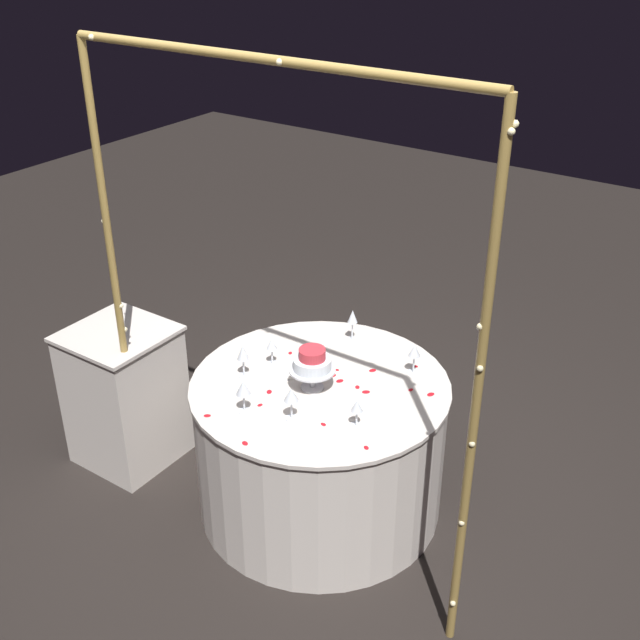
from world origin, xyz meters
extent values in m
plane|color=black|center=(0.00, 0.00, 0.00)|extent=(12.00, 12.00, 0.00)
cylinder|color=olive|center=(-0.93, 0.37, 1.14)|extent=(0.04, 0.04, 2.28)
cylinder|color=olive|center=(0.93, 0.37, 1.14)|extent=(0.04, 0.04, 2.28)
cylinder|color=olive|center=(0.00, 0.37, 2.28)|extent=(1.86, 0.04, 0.04)
sphere|color=#F9EAB2|center=(-0.93, 0.38, 1.03)|extent=(0.02, 0.02, 0.02)
sphere|color=#F9EAB2|center=(0.95, 0.38, 0.20)|extent=(0.02, 0.02, 0.02)
sphere|color=#F9EAB2|center=(-0.73, 0.36, 2.28)|extent=(0.02, 0.02, 0.02)
sphere|color=#F9EAB2|center=(-0.93, 0.39, 0.21)|extent=(0.02, 0.02, 0.02)
sphere|color=#F9EAB2|center=(0.93, 0.38, 0.21)|extent=(0.02, 0.02, 0.02)
sphere|color=#F9EAB2|center=(-0.43, 0.38, 2.28)|extent=(0.02, 0.02, 0.02)
sphere|color=#F9EAB2|center=(-0.94, 0.38, 2.17)|extent=(0.02, 0.02, 0.02)
sphere|color=#F9EAB2|center=(0.92, 0.36, 0.91)|extent=(0.02, 0.02, 0.02)
sphere|color=#F9EAB2|center=(-0.10, 0.39, 2.28)|extent=(0.02, 0.02, 0.02)
sphere|color=#F9EAB2|center=(-0.93, 0.39, 1.35)|extent=(0.02, 0.02, 0.02)
sphere|color=#F9EAB2|center=(0.91, 0.37, 1.04)|extent=(0.02, 0.02, 0.02)
sphere|color=#F9EAB2|center=(0.20, 0.35, 2.28)|extent=(0.02, 0.02, 0.02)
sphere|color=#F9EAB2|center=(-0.92, 0.38, 1.51)|extent=(0.02, 0.02, 0.02)
sphere|color=#F9EAB2|center=(0.94, 0.37, 1.47)|extent=(0.02, 0.02, 0.02)
sphere|color=#F9EAB2|center=(0.50, 0.37, 2.28)|extent=(0.02, 0.02, 0.02)
sphere|color=#F9EAB2|center=(-0.95, 0.36, 2.19)|extent=(0.02, 0.02, 0.02)
sphere|color=#F9EAB2|center=(0.91, 0.36, 0.68)|extent=(0.02, 0.02, 0.02)
sphere|color=#F9EAB2|center=(0.84, 0.39, 2.28)|extent=(0.02, 0.02, 0.02)
sphere|color=#F9EAB2|center=(-0.93, 0.38, 0.64)|extent=(0.02, 0.02, 0.02)
cylinder|color=silver|center=(0.00, 0.00, 0.36)|extent=(1.22, 1.22, 0.72)
cylinder|color=silver|center=(0.00, 0.00, 0.73)|extent=(1.25, 1.25, 0.02)
cube|color=silver|center=(1.10, 0.26, 0.38)|extent=(0.49, 0.49, 0.77)
cube|color=silver|center=(1.10, 0.26, 0.78)|extent=(0.51, 0.51, 0.02)
cylinder|color=silver|center=(0.01, 0.05, 0.74)|extent=(0.11, 0.11, 0.01)
cylinder|color=silver|center=(0.01, 0.05, 0.79)|extent=(0.02, 0.02, 0.09)
cylinder|color=silver|center=(0.01, 0.05, 0.84)|extent=(0.22, 0.22, 0.01)
cylinder|color=white|center=(0.01, 0.05, 0.87)|extent=(0.18, 0.18, 0.05)
cylinder|color=#CC333D|center=(0.01, 0.05, 0.92)|extent=(0.13, 0.13, 0.05)
cylinder|color=silver|center=(0.34, 0.15, 0.74)|extent=(0.06, 0.06, 0.00)
cylinder|color=silver|center=(0.34, 0.15, 0.79)|extent=(0.01, 0.01, 0.09)
cone|color=silver|center=(0.34, 0.15, 0.87)|extent=(0.06, 0.06, 0.07)
cylinder|color=silver|center=(0.15, 0.38, 0.74)|extent=(0.06, 0.06, 0.00)
cylinder|color=silver|center=(0.15, 0.38, 0.79)|extent=(0.01, 0.01, 0.09)
cone|color=silver|center=(0.15, 0.38, 0.86)|extent=(0.07, 0.07, 0.07)
cylinder|color=silver|center=(-0.32, -0.34, 0.74)|extent=(0.06, 0.06, 0.00)
cylinder|color=silver|center=(-0.32, -0.34, 0.79)|extent=(0.01, 0.01, 0.09)
cone|color=silver|center=(-0.32, -0.34, 0.86)|extent=(0.06, 0.06, 0.06)
cylinder|color=silver|center=(-0.32, 0.19, 0.74)|extent=(0.06, 0.06, 0.00)
cylinder|color=silver|center=(-0.32, 0.19, 0.78)|extent=(0.01, 0.01, 0.08)
cone|color=silver|center=(-0.32, 0.19, 0.84)|extent=(0.05, 0.05, 0.05)
cylinder|color=silver|center=(0.30, -0.01, 0.74)|extent=(0.06, 0.06, 0.00)
cylinder|color=silver|center=(0.30, -0.01, 0.78)|extent=(0.01, 0.01, 0.08)
cone|color=silver|center=(0.30, -0.01, 0.85)|extent=(0.05, 0.05, 0.06)
cylinder|color=silver|center=(-0.06, 0.30, 0.74)|extent=(0.06, 0.06, 0.00)
cylinder|color=silver|center=(-0.06, 0.30, 0.79)|extent=(0.01, 0.01, 0.09)
cone|color=silver|center=(-0.06, 0.30, 0.86)|extent=(0.07, 0.07, 0.06)
cylinder|color=silver|center=(0.10, -0.44, 0.74)|extent=(0.06, 0.06, 0.00)
cylinder|color=silver|center=(0.10, -0.44, 0.79)|extent=(0.01, 0.01, 0.10)
cone|color=silver|center=(0.10, -0.44, 0.87)|extent=(0.05, 0.05, 0.07)
cube|color=silver|center=(0.21, 0.14, 0.74)|extent=(0.15, 0.19, 0.01)
cube|color=white|center=(0.13, 0.03, 0.74)|extent=(0.07, 0.09, 0.01)
ellipsoid|color=red|center=(-0.07, -0.07, 0.74)|extent=(0.04, 0.05, 0.00)
ellipsoid|color=red|center=(-0.30, -0.39, 0.74)|extent=(0.03, 0.02, 0.00)
ellipsoid|color=red|center=(-0.22, -0.06, 0.74)|extent=(0.05, 0.05, 0.00)
ellipsoid|color=red|center=(-0.15, -0.24, 0.74)|extent=(0.04, 0.05, 0.00)
ellipsoid|color=red|center=(0.00, 0.56, 0.74)|extent=(0.04, 0.03, 0.00)
ellipsoid|color=red|center=(-0.01, -0.09, 0.74)|extent=(0.04, 0.05, 0.00)
ellipsoid|color=red|center=(-0.44, 0.30, 0.74)|extent=(0.03, 0.03, 0.00)
ellipsoid|color=red|center=(0.27, -0.26, 0.74)|extent=(0.03, 0.03, 0.00)
ellipsoid|color=red|center=(0.00, -0.15, 0.74)|extent=(0.03, 0.02, 0.00)
ellipsoid|color=red|center=(0.12, 0.30, 0.74)|extent=(0.02, 0.03, 0.00)
ellipsoid|color=red|center=(-0.20, 0.26, 0.74)|extent=(0.03, 0.03, 0.00)
ellipsoid|color=red|center=(0.27, 0.50, 0.74)|extent=(0.04, 0.04, 0.00)
ellipsoid|color=red|center=(-0.48, -0.21, 0.74)|extent=(0.04, 0.05, 0.00)
ellipsoid|color=red|center=(0.16, 0.19, 0.74)|extent=(0.04, 0.04, 0.00)
ellipsoid|color=red|center=(-0.38, -0.20, 0.74)|extent=(0.02, 0.03, 0.00)
ellipsoid|color=red|center=(-0.16, -0.07, 0.74)|extent=(0.03, 0.04, 0.00)
ellipsoid|color=red|center=(0.28, -0.15, 0.74)|extent=(0.03, 0.03, 0.00)
camera|label=1|loc=(-1.78, 2.60, 2.79)|focal=44.26mm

